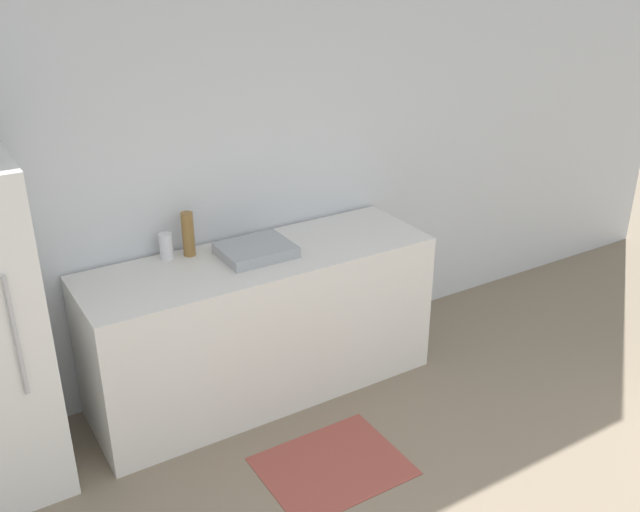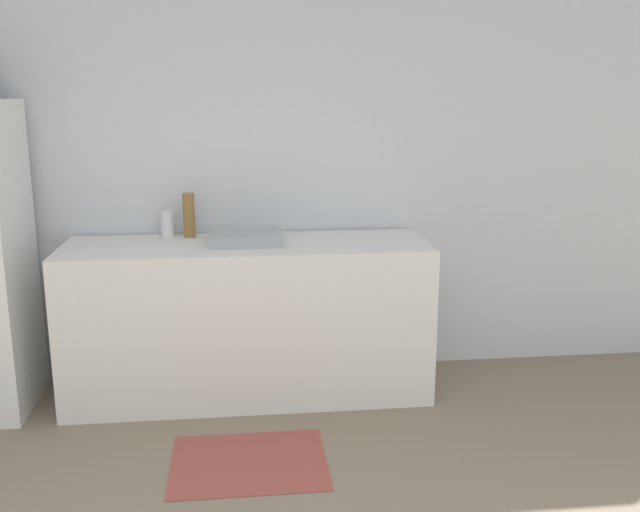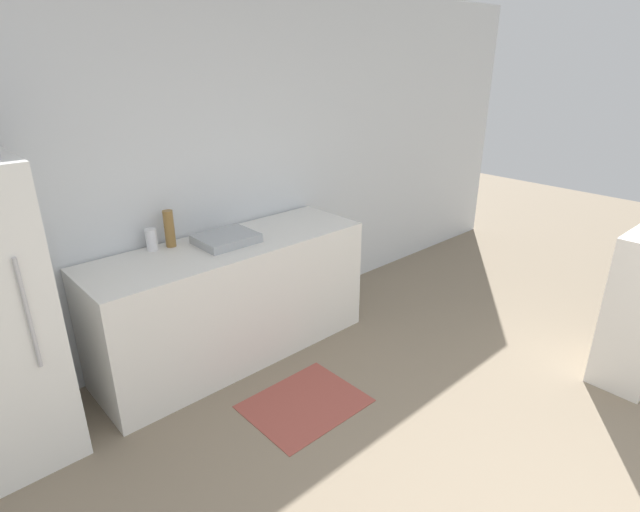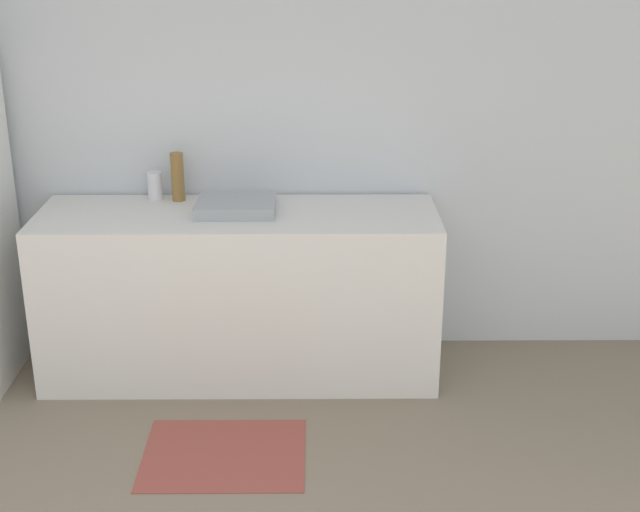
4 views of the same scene
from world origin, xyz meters
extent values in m
cube|color=silver|center=(0.00, 3.18, 1.30)|extent=(8.00, 0.06, 2.60)
cylinder|color=#B7B7BC|center=(-1.20, 2.47, 0.96)|extent=(0.02, 0.02, 0.58)
cube|color=silver|center=(0.14, 2.82, 0.44)|extent=(2.02, 0.64, 0.88)
cube|color=#9EA3A8|center=(0.13, 2.84, 0.91)|extent=(0.40, 0.33, 0.06)
cylinder|color=olive|center=(-0.19, 3.04, 1.01)|extent=(0.07, 0.07, 0.25)
cylinder|color=silver|center=(-0.31, 3.06, 0.96)|extent=(0.07, 0.07, 0.15)
cube|color=#99473D|center=(0.11, 2.00, 0.00)|extent=(0.73, 0.58, 0.01)
camera|label=1|loc=(-1.47, -0.45, 2.54)|focal=40.00mm
camera|label=2|loc=(0.10, -1.06, 1.71)|focal=40.00mm
camera|label=3|loc=(-1.59, -0.01, 2.11)|focal=28.00mm
camera|label=4|loc=(0.52, -1.44, 2.27)|focal=50.00mm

